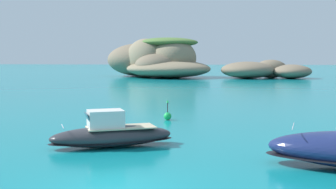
# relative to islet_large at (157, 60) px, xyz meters

# --- Properties ---
(ground_plane) EXTENTS (400.00, 400.00, 0.00)m
(ground_plane) POSITION_rel_islet_large_xyz_m (8.38, -79.43, -3.52)
(ground_plane) COLOR #0F7F89
(islet_large) EXTENTS (27.08, 25.94, 8.39)m
(islet_large) POSITION_rel_islet_large_xyz_m (0.00, 0.00, 0.00)
(islet_large) COLOR #84755B
(islet_large) RESTS_ON ground
(islet_small) EXTENTS (21.41, 14.92, 3.76)m
(islet_small) POSITION_rel_islet_large_xyz_m (22.19, -3.17, -1.88)
(islet_small) COLOR #756651
(islet_small) RESTS_ON ground
(motorboat_charcoal) EXTENTS (6.71, 4.32, 1.92)m
(motorboat_charcoal) POSITION_rel_islet_large_xyz_m (6.51, -72.27, -2.88)
(motorboat_charcoal) COLOR #2D2D33
(motorboat_charcoal) RESTS_ON ground
(channel_buoy) EXTENTS (0.56, 0.56, 1.48)m
(channel_buoy) POSITION_rel_islet_large_xyz_m (8.47, -62.62, -3.19)
(channel_buoy) COLOR green
(channel_buoy) RESTS_ON ground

